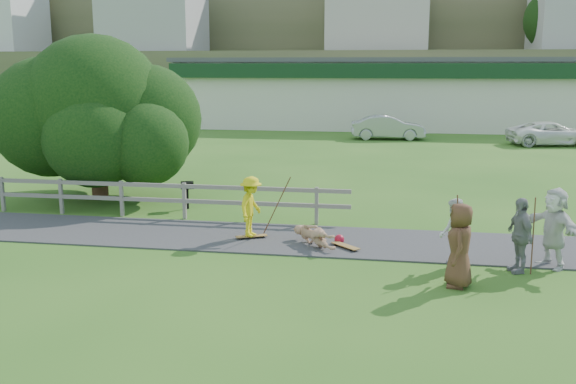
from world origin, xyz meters
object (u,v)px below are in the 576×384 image
tree (97,141)px  bbq (187,195)px  skater_rider (251,210)px  car_white (551,134)px  skater_fallen (315,236)px  spectator_c (460,245)px  spectator_b (520,235)px  spectator_d (554,228)px  spectator_a (454,234)px  car_silver (388,127)px

tree → bbq: tree is taller
skater_rider → car_white: 26.10m
skater_fallen → tree: size_ratio=0.20×
skater_rider → tree: bearing=64.1°
spectator_c → car_white: 26.83m
spectator_b → tree: 14.34m
tree → bbq: size_ratio=8.81×
skater_rider → skater_fallen: size_ratio=1.01×
spectator_c → spectator_d: spectator_d is taller
car_white → bbq: bearing=130.5°
spectator_d → car_white: 24.64m
spectator_a → bbq: spectator_a is taller
spectator_a → car_silver: 26.21m
spectator_a → car_silver: bearing=-179.1°
spectator_a → spectator_c: (0.02, -1.21, 0.08)m
tree → spectator_d: bearing=-22.1°
spectator_a → spectator_d: bearing=98.9°
spectator_c → spectator_a: bearing=-173.5°
skater_fallen → bbq: size_ratio=1.79×
skater_rider → spectator_c: (5.09, -2.85, 0.09)m
skater_fallen → car_white: bearing=25.4°
spectator_a → spectator_b: bearing=86.9°
skater_rider → car_white: (12.43, 22.95, -0.12)m
skater_rider → skater_fallen: bearing=-94.6°
skater_rider → bbq: skater_rider is taller
spectator_b → tree: size_ratio=0.22×
spectator_b → tree: (-12.93, 6.07, 1.16)m
spectator_b → car_silver: spectator_b is taller
car_silver → tree: bearing=149.6°
spectator_c → car_silver: 27.42m
spectator_a → bbq: bearing=-125.3°
bbq → skater_fallen: bearing=-57.8°
spectator_a → spectator_c: bearing=-2.6°
skater_rider → car_white: size_ratio=0.33×
spectator_c → car_white: (7.34, 25.80, -0.21)m
spectator_d → tree: (-13.75, 5.59, 1.08)m
skater_fallen → tree: tree is taller
skater_fallen → spectator_a: bearing=-60.3°
skater_rider → tree: (-6.45, 4.44, 1.21)m
spectator_b → bbq: size_ratio=1.92×
tree → bbq: (3.58, -1.17, -1.57)m
car_white → bbq: (-15.30, -19.67, -0.24)m
skater_rider → spectator_a: bearing=-99.3°
skater_rider → spectator_d: spectator_d is taller
skater_rider → skater_fallen: (1.74, -0.41, -0.51)m
spectator_d → bbq: (-10.17, 4.42, -0.49)m
skater_rider → bbq: 4.37m
tree → spectator_b: bearing=-25.2°
skater_fallen → spectator_c: (3.35, -2.44, 0.60)m
spectator_a → spectator_d: size_ratio=0.87×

